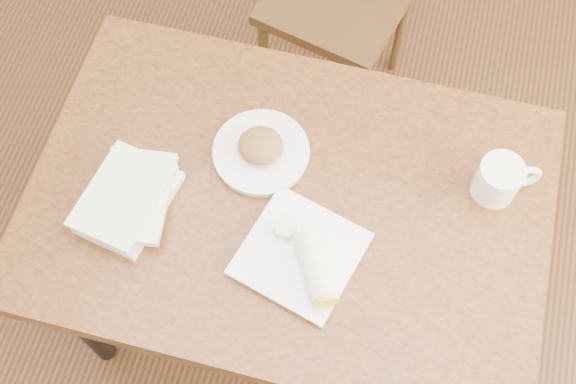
% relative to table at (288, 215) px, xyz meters
% --- Properties ---
extents(ground, '(4.00, 5.00, 0.01)m').
position_rel_table_xyz_m(ground, '(0.00, 0.00, -0.67)').
color(ground, '#472814').
rests_on(ground, ground).
extents(table, '(1.23, 0.83, 0.75)m').
position_rel_table_xyz_m(table, '(0.00, 0.00, 0.00)').
color(table, brown).
rests_on(table, ground).
extents(plate_scone, '(0.24, 0.24, 0.08)m').
position_rel_table_xyz_m(plate_scone, '(-0.09, 0.11, 0.11)').
color(plate_scone, white).
rests_on(plate_scone, table).
extents(coffee_mug, '(0.15, 0.11, 0.11)m').
position_rel_table_xyz_m(coffee_mug, '(0.47, 0.15, 0.14)').
color(coffee_mug, white).
rests_on(coffee_mug, table).
extents(plate_burrito, '(0.31, 0.31, 0.08)m').
position_rel_table_xyz_m(plate_burrito, '(0.08, -0.14, 0.11)').
color(plate_burrito, white).
rests_on(plate_burrito, table).
extents(book_stack, '(0.21, 0.27, 0.06)m').
position_rel_table_xyz_m(book_stack, '(-0.36, -0.10, 0.11)').
color(book_stack, white).
rests_on(book_stack, table).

